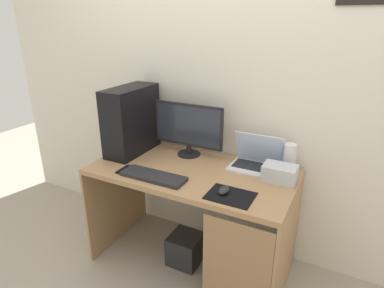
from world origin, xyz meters
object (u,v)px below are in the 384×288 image
subwoofer (185,249)px  monitor (188,128)px  speaker (289,158)px  keyboard (154,176)px  mouse_left (224,190)px  laptop (256,161)px  pc_tower (131,120)px  cell_phone (126,170)px  projector (280,173)px

subwoofer → monitor: bearing=112.3°
monitor → speaker: 0.71m
keyboard → mouse_left: mouse_left is taller
laptop → keyboard: bearing=-139.8°
pc_tower → subwoofer: (0.50, -0.11, -0.88)m
mouse_left → laptop: bearing=81.8°
pc_tower → mouse_left: (0.84, -0.28, -0.22)m
cell_phone → projector: bearing=18.9°
laptop → projector: (0.18, -0.12, 0.00)m
projector → subwoofer: bearing=-167.3°
projector → subwoofer: size_ratio=0.91×
mouse_left → cell_phone: (-0.68, -0.01, -0.02)m
cell_phone → subwoofer: (0.34, 0.18, -0.64)m
speaker → keyboard: (-0.72, -0.48, -0.08)m
projector → cell_phone: (-0.93, -0.32, -0.05)m
pc_tower → speaker: bearing=9.3°
keyboard → mouse_left: 0.46m
monitor → projector: (0.68, -0.10, -0.15)m
monitor → mouse_left: monitor is taller
cell_phone → keyboard: bearing=-1.5°
laptop → cell_phone: (-0.74, -0.44, -0.04)m
pc_tower → keyboard: pc_tower is taller
laptop → projector: bearing=-33.6°
cell_phone → laptop: bearing=30.4°
monitor → mouse_left: 0.62m
cell_phone → subwoofer: cell_phone is taller
monitor → laptop: monitor is taller
monitor → subwoofer: (0.10, -0.23, -0.84)m
monitor → cell_phone: monitor is taller
monitor → projector: bearing=-8.5°
laptop → cell_phone: 0.86m
mouse_left → pc_tower: bearing=161.5°
keyboard → mouse_left: (0.46, 0.02, 0.01)m
speaker → keyboard: bearing=-146.3°
monitor → subwoofer: size_ratio=2.39×
monitor → projector: 0.71m
projector → keyboard: bearing=-155.4°
projector → mouse_left: projector is taller
pc_tower → laptop: bearing=8.8°
mouse_left → cell_phone: bearing=-178.8°
speaker → pc_tower: bearing=-170.7°
speaker → cell_phone: speaker is taller
laptop → pc_tower: bearing=-171.2°
subwoofer → speaker: bearing=25.8°
subwoofer → keyboard: bearing=-121.9°
laptop → subwoofer: (-0.40, -0.25, -0.68)m
pc_tower → mouse_left: size_ratio=5.03×
monitor → laptop: 0.53m
mouse_left → subwoofer: bearing=153.7°
pc_tower → projector: 1.10m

